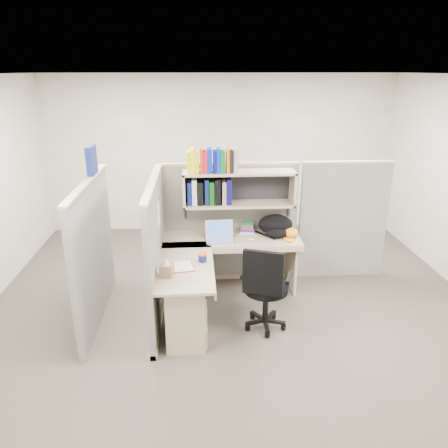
{
  "coord_description": "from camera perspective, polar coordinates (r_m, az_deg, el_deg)",
  "views": [
    {
      "loc": [
        -0.43,
        -4.58,
        2.75
      ],
      "look_at": [
        -0.12,
        0.25,
        1.03
      ],
      "focal_mm": 35.0,
      "sensor_mm": 36.0,
      "label": 1
    }
  ],
  "objects": [
    {
      "name": "desk",
      "position": [
        4.88,
        -3.05,
        -8.75
      ],
      "size": [
        1.74,
        1.75,
        0.73
      ],
      "color": "gray",
      "rests_on": "ground"
    },
    {
      "name": "mouse",
      "position": [
        5.46,
        3.6,
        -2.03
      ],
      "size": [
        0.11,
        0.09,
        0.04
      ],
      "primitive_type": "ellipsoid",
      "rotation": [
        0.0,
        0.0,
        -0.27
      ],
      "color": "#9CB3DD",
      "rests_on": "desk"
    },
    {
      "name": "laptop",
      "position": [
        5.38,
        -0.51,
        -1.08
      ],
      "size": [
        0.36,
        0.36,
        0.25
      ],
      "primitive_type": null,
      "rotation": [
        0.0,
        0.0,
        0.05
      ],
      "color": "silver",
      "rests_on": "desk"
    },
    {
      "name": "snack_canister",
      "position": [
        4.87,
        -2.83,
        -4.37
      ],
      "size": [
        0.1,
        0.1,
        0.1
      ],
      "color": "navy",
      "rests_on": "desk"
    },
    {
      "name": "room_shell",
      "position": [
        4.74,
        1.6,
        5.74
      ],
      "size": [
        6.0,
        6.0,
        6.0
      ],
      "color": "#B0AB9F",
      "rests_on": "ground"
    },
    {
      "name": "paper_cup",
      "position": [
        5.67,
        0.27,
        -0.83
      ],
      "size": [
        0.08,
        0.08,
        0.09
      ],
      "primitive_type": "cylinder",
      "rotation": [
        0.0,
        0.0,
        0.22
      ],
      "color": "silver",
      "rests_on": "desk"
    },
    {
      "name": "backpack",
      "position": [
        5.62,
        6.84,
        -0.26
      ],
      "size": [
        0.53,
        0.47,
        0.26
      ],
      "primitive_type": null,
      "rotation": [
        0.0,
        0.0,
        0.33
      ],
      "color": "black",
      "rests_on": "desk"
    },
    {
      "name": "cubicle",
      "position": [
        5.36,
        -2.82,
        -0.57
      ],
      "size": [
        3.79,
        1.84,
        1.95
      ],
      "color": "slate",
      "rests_on": "ground"
    },
    {
      "name": "task_chair",
      "position": [
        4.87,
        5.37,
        -9.96
      ],
      "size": [
        0.59,
        0.55,
        1.02
      ],
      "color": "black",
      "rests_on": "ground"
    },
    {
      "name": "loose_paper",
      "position": [
        4.79,
        -5.39,
        -5.48
      ],
      "size": [
        0.25,
        0.3,
        0.0
      ],
      "primitive_type": null,
      "rotation": [
        0.0,
        0.0,
        0.17
      ],
      "color": "silver",
      "rests_on": "desk"
    },
    {
      "name": "tissue_box",
      "position": [
        4.55,
        -7.49,
        -5.59
      ],
      "size": [
        0.15,
        0.15,
        0.2
      ],
      "primitive_type": null,
      "rotation": [
        0.0,
        0.0,
        -0.22
      ],
      "color": "#976D55",
      "rests_on": "desk"
    },
    {
      "name": "ground",
      "position": [
        5.36,
        1.44,
        -11.32
      ],
      "size": [
        6.0,
        6.0,
        0.0
      ],
      "primitive_type": "plane",
      "color": "#36312A",
      "rests_on": "ground"
    },
    {
      "name": "orange_cap",
      "position": [
        5.63,
        8.63,
        -1.12
      ],
      "size": [
        0.28,
        0.3,
        0.11
      ],
      "primitive_type": null,
      "rotation": [
        0.0,
        0.0,
        -0.37
      ],
      "color": "orange",
      "rests_on": "desk"
    },
    {
      "name": "book_stack",
      "position": [
        5.77,
        3.12,
        -0.36
      ],
      "size": [
        0.22,
        0.28,
        0.12
      ],
      "primitive_type": null,
      "rotation": [
        0.0,
        0.0,
        -0.19
      ],
      "color": "slate",
      "rests_on": "desk"
    }
  ]
}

